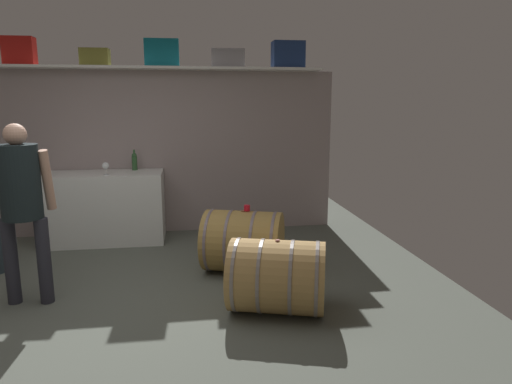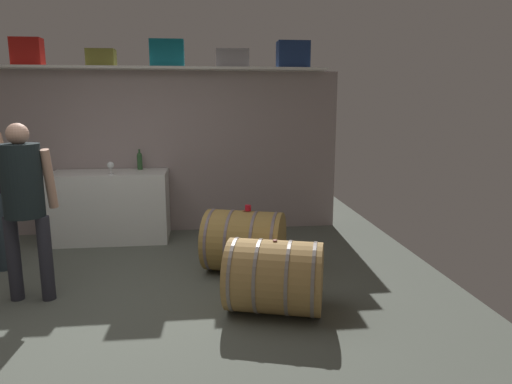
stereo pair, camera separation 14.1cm
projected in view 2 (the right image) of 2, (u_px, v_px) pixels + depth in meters
The scene contains 15 objects.
ground_plane at pixel (120, 282), 4.58m from camera, with size 6.61×8.18×0.02m, color #545950.
back_wall_panel at pixel (139, 153), 6.19m from camera, with size 5.41×0.10×2.17m, color gray.
high_shelf_board at pixel (133, 68), 5.83m from camera, with size 4.98×0.40×0.03m, color white.
toolcase_red at pixel (27, 52), 5.65m from camera, with size 0.36×0.19×0.34m, color red.
toolcase_olive at pixel (101, 58), 5.76m from camera, with size 0.35×0.21×0.21m, color olive.
toolcase_teal at pixel (167, 53), 5.84m from camera, with size 0.43×0.19×0.34m, color #107186.
toolcase_grey at pixel (233, 58), 5.95m from camera, with size 0.42×0.25×0.23m, color gray.
toolcase_navy at pixel (293, 55), 6.03m from camera, with size 0.41×0.26×0.34m, color navy.
work_cabinet at pixel (111, 206), 5.89m from camera, with size 1.45×0.66×0.89m, color white.
wine_bottle_green at pixel (140, 160), 6.02m from camera, with size 0.07×0.07×0.27m.
wine_glass at pixel (111, 165), 5.63m from camera, with size 0.08×0.08×0.16m.
wine_barrel_near at pixel (244, 241), 4.80m from camera, with size 0.96×0.87×0.66m.
wine_barrel_far at pixel (275, 277), 3.86m from camera, with size 0.94×0.82×0.64m.
tasting_cup at pixel (248, 208), 4.74m from camera, with size 0.06×0.06×0.06m, color red.
visitor_tasting at pixel (24, 194), 3.99m from camera, with size 0.48×0.40×1.59m.
Camera 2 is at (0.85, -3.83, 1.76)m, focal length 32.19 mm.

